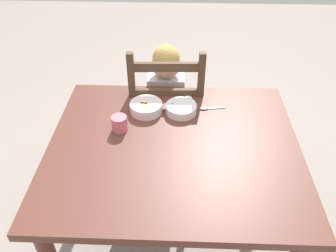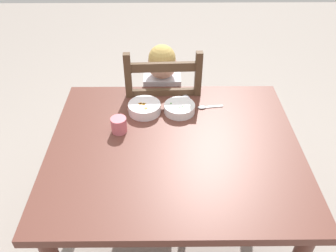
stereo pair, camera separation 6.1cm
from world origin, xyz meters
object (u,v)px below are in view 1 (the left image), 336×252
dining_table (174,160)px  bowl_of_peas (181,108)px  bowl_of_carrots (146,107)px  child_figure (166,96)px  dining_chair (166,118)px  drinking_cup (119,123)px  spoon (208,108)px

dining_table → bowl_of_peas: bowl_of_peas is taller
dining_table → bowl_of_carrots: bowl_of_carrots is taller
bowl_of_peas → bowl_of_carrots: size_ratio=0.95×
bowl_of_peas → child_figure: bearing=107.3°
dining_chair → drinking_cup: dining_chair is taller
dining_table → bowl_of_carrots: (-0.15, 0.26, 0.12)m
bowl_of_peas → drinking_cup: size_ratio=2.09×
spoon → bowl_of_carrots: bearing=-173.6°
bowl_of_peas → drinking_cup: drinking_cup is taller
bowl_of_peas → spoon: bowl_of_peas is taller
dining_chair → drinking_cup: bearing=-114.9°
dining_chair → bowl_of_carrots: size_ratio=5.77×
bowl_of_carrots → spoon: size_ratio=1.22×
child_figure → drinking_cup: (-0.21, -0.45, 0.14)m
dining_chair → dining_table: bearing=-84.1°
dining_chair → bowl_of_carrots: (-0.09, -0.30, 0.29)m
bowl_of_peas → spoon: bearing=14.4°
child_figure → bowl_of_peas: 0.33m
dining_chair → bowl_of_peas: 0.42m
dining_chair → bowl_of_carrots: 0.42m
dining_table → child_figure: (-0.06, 0.55, 0.00)m
dining_chair → child_figure: bearing=-135.5°
drinking_cup → dining_chair: bearing=65.1°
dining_table → drinking_cup: bearing=158.8°
child_figure → bowl_of_peas: bearing=-72.7°
dining_table → child_figure: size_ratio=1.25×
child_figure → drinking_cup: 0.51m
dining_table → bowl_of_peas: bearing=83.0°
child_figure → spoon: child_figure is taller
dining_table → dining_chair: (-0.06, 0.56, -0.16)m
bowl_of_peas → dining_chair: bearing=106.8°
dining_table → spoon: bearing=59.8°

